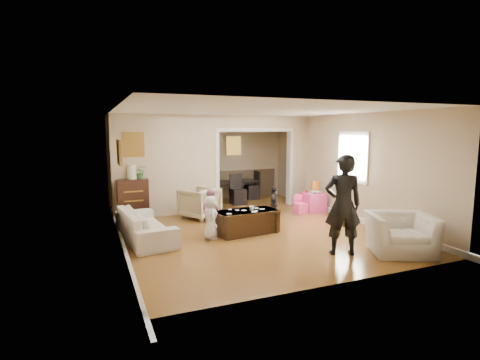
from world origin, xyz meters
name	(u,v)px	position (x,y,z in m)	size (l,w,h in m)	color
floor	(243,226)	(0.00, 0.00, 0.00)	(7.00, 7.00, 0.00)	#9D6728
partition_left	(167,165)	(-1.38, 1.80, 1.30)	(2.75, 0.18, 2.60)	tan
partition_right	(297,161)	(2.48, 1.80, 1.30)	(0.55, 0.18, 2.60)	tan
partition_header	(255,122)	(1.10, 1.80, 2.42)	(2.22, 0.18, 0.35)	tan
window_pane	(353,157)	(2.73, -0.40, 1.55)	(0.03, 0.95, 1.10)	white
framed_art_partition	(134,145)	(-2.20, 1.70, 1.85)	(0.45, 0.03, 0.55)	brown
framed_art_sofa_wall	(119,152)	(-2.71, -0.60, 1.80)	(0.03, 0.55, 0.40)	brown
framed_art_alcove	(234,146)	(1.10, 3.44, 1.70)	(0.45, 0.03, 0.55)	brown
sofa	(145,225)	(-2.24, -0.20, 0.30)	(2.06, 0.81, 0.60)	beige
armchair_back	(199,203)	(-0.71, 1.17, 0.38)	(0.81, 0.84, 0.76)	tan
armchair_front	(400,234)	(1.89, -2.80, 0.35)	(1.08, 0.94, 0.70)	beige
dresser	(133,199)	(-2.27, 1.62, 0.51)	(0.73, 0.41, 1.01)	#351A0F
table_lamp	(132,172)	(-2.27, 1.62, 1.19)	(0.22, 0.22, 0.36)	beige
potted_plant	(140,172)	(-2.07, 1.62, 1.17)	(0.29, 0.25, 0.32)	#3C7734
coffee_table	(246,222)	(-0.16, -0.55, 0.25)	(1.31, 0.66, 0.49)	#341F10
coffee_cup	(252,208)	(-0.06, -0.60, 0.54)	(0.11, 0.11, 0.10)	white
play_table	(313,202)	(2.36, 0.71, 0.26)	(0.53, 0.53, 0.51)	#E63C8A
cereal_box	(315,187)	(2.48, 0.81, 0.66)	(0.20, 0.07, 0.30)	yellow
cyan_cup	(311,192)	(2.26, 0.66, 0.55)	(0.08, 0.08, 0.08)	#25AEBD
toy_block	(307,192)	(2.24, 0.83, 0.54)	(0.08, 0.06, 0.05)	red
play_bowl	(317,192)	(2.41, 0.59, 0.54)	(0.23, 0.23, 0.06)	silver
dining_table	(230,191)	(0.83, 3.04, 0.31)	(1.74, 0.97, 0.61)	black
adult_person	(343,205)	(0.87, -2.45, 0.90)	(0.65, 0.43, 1.79)	black
child_kneel_a	(211,218)	(-1.01, -0.70, 0.44)	(0.43, 0.28, 0.89)	silver
child_kneel_b	(211,211)	(-0.86, -0.25, 0.48)	(0.47, 0.37, 0.97)	pink
child_toddler	(274,204)	(0.89, 0.20, 0.42)	(0.49, 0.21, 0.84)	black
craft_papers	(246,211)	(-0.18, -0.56, 0.49)	(0.93, 0.53, 0.00)	white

